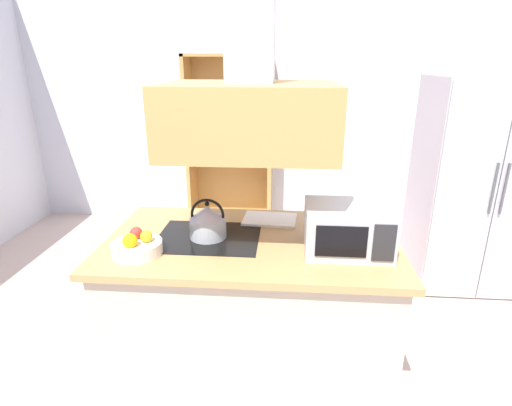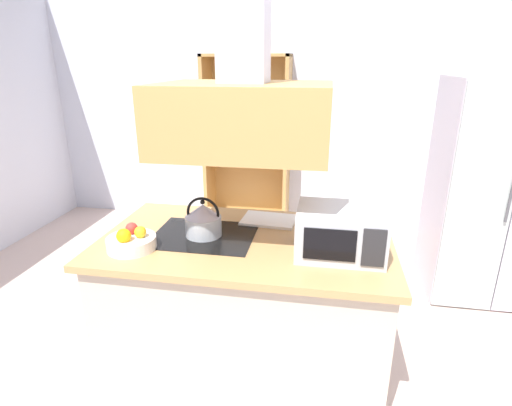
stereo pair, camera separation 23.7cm
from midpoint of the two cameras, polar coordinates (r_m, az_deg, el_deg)
wall_back at (r=4.80m, az=7.12°, el=12.86°), size 6.00×0.12×2.70m
kitchen_island at (r=2.60m, az=1.31°, el=-14.08°), size 1.70×0.99×0.90m
range_hood at (r=2.17m, az=1.57°, el=15.02°), size 0.90×0.70×1.28m
refrigerator at (r=3.85m, az=32.07°, el=1.35°), size 0.90×0.77×1.78m
dish_cabinet at (r=4.72m, az=0.24°, el=7.03°), size 0.96×0.40×1.96m
kettle at (r=2.39m, az=-4.64°, el=-2.43°), size 0.21×0.21×0.24m
cutting_board at (r=2.64m, az=4.39°, el=-2.43°), size 0.36×0.26×0.02m
microwave at (r=2.22m, az=14.82°, el=-4.02°), size 0.46×0.35×0.26m
fruit_bowl at (r=2.31m, az=-14.37°, el=-5.29°), size 0.27×0.27×0.14m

